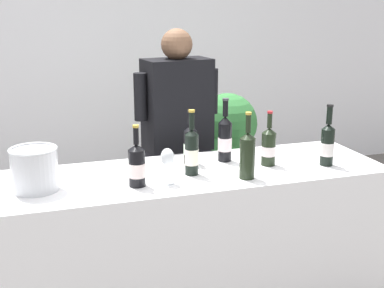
% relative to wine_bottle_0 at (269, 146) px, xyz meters
% --- Properties ---
extents(wall_back, '(8.00, 0.10, 2.80)m').
position_rel_wine_bottle_0_xyz_m(wall_back, '(-0.54, 2.62, 0.37)').
color(wall_back, white).
rests_on(wall_back, ground_plane).
extents(counter, '(2.31, 0.65, 0.92)m').
position_rel_wine_bottle_0_xyz_m(counter, '(-0.54, 0.02, -0.57)').
color(counter, white).
rests_on(counter, ground_plane).
extents(wine_bottle_0, '(0.08, 0.08, 0.30)m').
position_rel_wine_bottle_0_xyz_m(wine_bottle_0, '(0.00, 0.00, 0.00)').
color(wine_bottle_0, black).
rests_on(wine_bottle_0, counter).
extents(wine_bottle_1, '(0.07, 0.07, 0.34)m').
position_rel_wine_bottle_0_xyz_m(wine_bottle_1, '(-0.45, -0.02, 0.02)').
color(wine_bottle_1, black).
rests_on(wine_bottle_1, counter).
extents(wine_bottle_2, '(0.08, 0.08, 0.34)m').
position_rel_wine_bottle_0_xyz_m(wine_bottle_2, '(-0.20, -0.17, 0.02)').
color(wine_bottle_2, black).
rests_on(wine_bottle_2, counter).
extents(wine_bottle_3, '(0.07, 0.07, 0.34)m').
position_rel_wine_bottle_0_xyz_m(wine_bottle_3, '(0.30, -0.10, 0.01)').
color(wine_bottle_3, black).
rests_on(wine_bottle_3, counter).
extents(wine_bottle_4, '(0.08, 0.08, 0.31)m').
position_rel_wine_bottle_0_xyz_m(wine_bottle_4, '(-0.76, -0.11, -0.00)').
color(wine_bottle_4, black).
rests_on(wine_bottle_4, counter).
extents(wine_bottle_5, '(0.08, 0.08, 0.30)m').
position_rel_wine_bottle_0_xyz_m(wine_bottle_5, '(-0.40, 0.16, 0.00)').
color(wine_bottle_5, black).
rests_on(wine_bottle_5, counter).
extents(wine_bottle_6, '(0.08, 0.08, 0.36)m').
position_rel_wine_bottle_0_xyz_m(wine_bottle_6, '(-0.20, 0.15, 0.02)').
color(wine_bottle_6, black).
rests_on(wine_bottle_6, counter).
extents(wine_glass, '(0.07, 0.07, 0.18)m').
position_rel_wine_bottle_0_xyz_m(wine_glass, '(-0.61, -0.12, 0.02)').
color(wine_glass, silver).
rests_on(wine_glass, counter).
extents(ice_bucket, '(0.23, 0.23, 0.21)m').
position_rel_wine_bottle_0_xyz_m(ice_bucket, '(-1.23, -0.02, 0.00)').
color(ice_bucket, silver).
rests_on(ice_bucket, counter).
extents(person_server, '(0.57, 0.29, 1.63)m').
position_rel_wine_bottle_0_xyz_m(person_server, '(-0.32, 0.68, -0.23)').
color(person_server, black).
rests_on(person_server, ground_plane).
extents(potted_shrub, '(0.60, 0.55, 1.12)m').
position_rel_wine_bottle_0_xyz_m(potted_shrub, '(0.14, 1.19, -0.29)').
color(potted_shrub, brown).
rests_on(potted_shrub, ground_plane).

